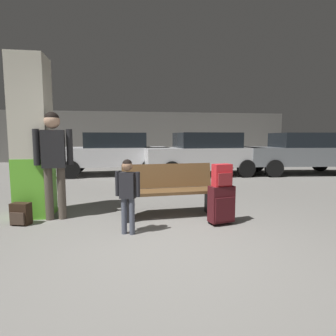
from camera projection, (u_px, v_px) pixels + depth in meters
ground_plane at (147, 191)px, 7.23m from camera, size 18.00×18.00×0.10m
garage_back_wall at (135, 136)px, 15.78m from camera, size 18.00×0.12×2.80m
structural_pillar at (33, 138)px, 4.63m from camera, size 0.57×0.57×2.68m
bench at (170, 190)px, 4.72m from camera, size 1.64×0.64×0.89m
suitcase at (221, 204)px, 4.25m from camera, size 0.42×0.30×0.60m
backpack_bright at (222, 175)px, 4.20m from camera, size 0.30×0.23×0.34m
child at (128, 188)px, 3.79m from camera, size 0.34×0.25×1.05m
adult at (54, 154)px, 4.44m from camera, size 0.60×0.25×1.75m
backpack_dark_floor at (21, 214)px, 4.25m from camera, size 0.31×0.25×0.34m
parked_car_far at (112, 152)px, 9.97m from camera, size 4.17×1.94×1.51m
parked_car_near at (203, 153)px, 9.74m from camera, size 4.20×2.01×1.51m
parked_car_side at (301, 152)px, 10.14m from camera, size 4.24×2.10×1.51m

